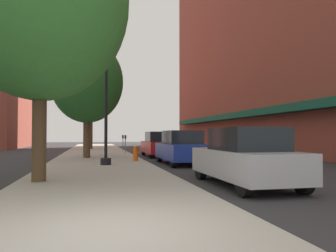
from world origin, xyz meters
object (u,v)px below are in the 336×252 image
tree_near (87,82)px  car_blue (181,148)px  parking_meter_near (125,142)px  car_red (159,145)px  tree_far (91,95)px  lamppost (106,96)px  tree_mid (41,0)px  fire_hydrant (136,153)px  car_silver (245,158)px  parking_meter_far (123,141)px

tree_near → car_blue: 7.25m
parking_meter_near → car_red: size_ratio=0.30×
tree_near → tree_far: bearing=89.6°
lamppost → tree_mid: bearing=-112.7°
fire_hydrant → parking_meter_near: bearing=88.7°
fire_hydrant → car_silver: size_ratio=0.18×
tree_mid → parking_meter_far: bearing=77.0°
car_red → car_blue: bearing=-91.4°
fire_hydrant → parking_meter_far: bearing=89.0°
tree_mid → car_blue: tree_mid is taller
tree_far → car_silver: (4.53, -23.56, -4.45)m
parking_meter_far → car_blue: car_blue is taller
fire_hydrant → car_blue: 2.38m
lamppost → tree_far: size_ratio=0.76×
car_blue → car_red: size_ratio=1.00×
fire_hydrant → parking_meter_far: 9.73m
fire_hydrant → parking_meter_far: parking_meter_far is taller
tree_mid → tree_far: tree_mid is taller
lamppost → fire_hydrant: size_ratio=7.47×
parking_meter_near → tree_mid: bearing=-104.9°
tree_near → tree_far: tree_far is taller
lamppost → fire_hydrant: lamppost is taller
lamppost → parking_meter_far: (1.74, 11.53, -2.25)m
tree_far → parking_meter_far: bearing=-65.8°
fire_hydrant → car_silver: car_silver is taller
fire_hydrant → tree_far: tree_far is taller
lamppost → car_blue: (3.69, 0.77, -2.39)m
lamppost → car_silver: lamppost is taller
tree_mid → car_red: 13.62m
lamppost → parking_meter_far: 11.87m
parking_meter_near → car_blue: (1.95, -8.61, -0.14)m
car_red → tree_far: bearing=111.5°
lamppost → parking_meter_far: bearing=81.4°
lamppost → car_blue: bearing=11.7°
tree_near → tree_mid: size_ratio=0.84×
parking_meter_near → car_blue: bearing=-77.2°
fire_hydrant → tree_near: tree_near is taller
parking_meter_far → car_red: 5.35m
parking_meter_far → car_blue: size_ratio=0.30×
lamppost → car_red: (3.69, 6.55, -2.39)m
car_blue → parking_meter_near: bearing=104.7°
tree_far → car_silver: bearing=-79.1°
parking_meter_far → tree_mid: 17.46m
car_blue → car_red: 5.78m
tree_far → tree_mid: bearing=-93.1°
parking_meter_near → car_blue: size_ratio=0.30×
parking_meter_far → tree_near: 8.01m
tree_mid → car_blue: 9.29m
parking_meter_far → tree_near: (-2.67, -6.63, 3.62)m
fire_hydrant → lamppost: bearing=-130.9°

